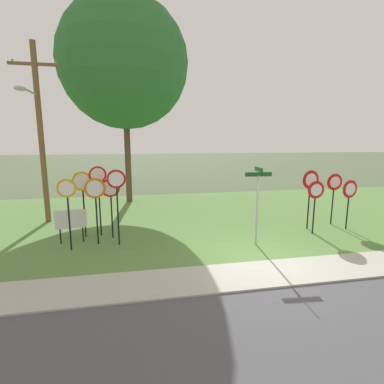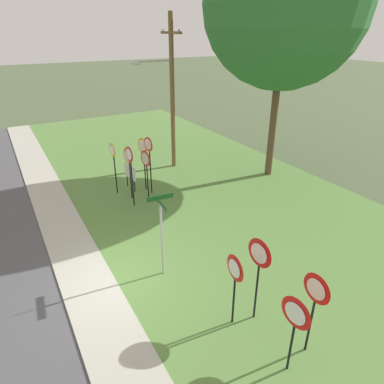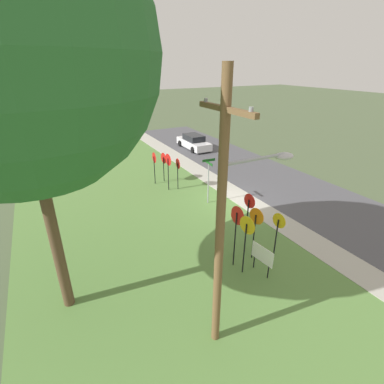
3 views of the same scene
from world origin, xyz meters
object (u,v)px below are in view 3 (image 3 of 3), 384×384
(stop_sign_center_tall, at_px, (237,224))
(parked_sedan_distant, at_px, (194,142))
(utility_pole, at_px, (226,216))
(stop_sign_far_right, at_px, (248,210))
(oak_tree_left, at_px, (12,53))
(stop_sign_far_left, at_px, (278,229))
(notice_board, at_px, (262,256))
(stop_sign_far_center, at_px, (237,223))
(yield_sign_far_right, at_px, (178,167))
(yield_sign_near_right, at_px, (164,160))
(yield_sign_far_left, at_px, (168,163))
(yield_sign_near_left, at_px, (154,161))
(street_name_post, at_px, (208,177))
(stop_sign_near_left, at_px, (246,233))
(stop_sign_near_right, at_px, (256,223))

(stop_sign_center_tall, xyz_separation_m, parked_sedan_distant, (17.07, -7.20, -1.38))
(stop_sign_center_tall, xyz_separation_m, utility_pole, (-2.68, 2.45, 2.31))
(stop_sign_far_right, height_order, oak_tree_left, oak_tree_left)
(stop_sign_far_left, height_order, notice_board, stop_sign_far_left)
(stop_sign_far_center, relative_size, utility_pole, 0.29)
(stop_sign_center_tall, relative_size, yield_sign_far_right, 1.28)
(stop_sign_far_center, height_order, oak_tree_left, oak_tree_left)
(yield_sign_near_right, distance_m, oak_tree_left, 13.63)
(stop_sign_far_right, distance_m, yield_sign_far_left, 7.83)
(yield_sign_near_right, distance_m, yield_sign_far_left, 1.69)
(stop_sign_center_tall, bearing_deg, yield_sign_near_left, -11.56)
(stop_sign_far_left, relative_size, stop_sign_center_tall, 0.90)
(street_name_post, height_order, oak_tree_left, oak_tree_left)
(street_name_post, xyz_separation_m, utility_pole, (-8.33, 4.52, 2.62))
(stop_sign_near_left, xyz_separation_m, stop_sign_far_right, (1.34, -1.14, 0.08))
(stop_sign_far_left, xyz_separation_m, yield_sign_far_right, (9.25, 0.05, -0.17))
(stop_sign_center_tall, relative_size, parked_sedan_distant, 0.61)
(parked_sedan_distant, bearing_deg, utility_pole, 153.69)
(stop_sign_far_left, distance_m, utility_pole, 4.98)
(stop_sign_center_tall, xyz_separation_m, yield_sign_far_left, (8.58, -0.77, -0.09))
(street_name_post, distance_m, parked_sedan_distant, 12.55)
(yield_sign_near_right, distance_m, street_name_post, 4.64)
(yield_sign_near_left, bearing_deg, yield_sign_near_right, -77.84)
(stop_sign_far_left, distance_m, stop_sign_far_right, 1.62)
(oak_tree_left, bearing_deg, stop_sign_far_right, -91.43)
(stop_sign_near_right, height_order, stop_sign_far_left, stop_sign_far_left)
(utility_pole, bearing_deg, yield_sign_near_left, -12.40)
(stop_sign_near_right, distance_m, notice_board, 1.39)
(stop_sign_far_left, distance_m, notice_board, 1.22)
(utility_pole, bearing_deg, stop_sign_center_tall, -42.43)
(oak_tree_left, bearing_deg, parked_sedan_distant, -40.34)
(yield_sign_near_left, bearing_deg, parked_sedan_distant, -44.18)
(stop_sign_far_center, bearing_deg, yield_sign_far_right, -17.05)
(yield_sign_far_right, bearing_deg, yield_sign_near_left, 35.00)
(stop_sign_far_left, distance_m, yield_sign_far_left, 9.43)
(stop_sign_far_right, xyz_separation_m, parked_sedan_distant, (16.30, -6.00, -1.36))
(stop_sign_far_left, height_order, stop_sign_center_tall, stop_sign_center_tall)
(stop_sign_center_tall, relative_size, oak_tree_left, 0.23)
(utility_pole, relative_size, notice_board, 6.32)
(yield_sign_far_right, height_order, street_name_post, street_name_post)
(stop_sign_near_right, relative_size, street_name_post, 0.87)
(oak_tree_left, bearing_deg, yield_sign_far_left, -43.58)
(yield_sign_near_left, xyz_separation_m, parked_sedan_distant, (7.03, -6.85, -1.11))
(yield_sign_far_left, bearing_deg, oak_tree_left, 131.32)
(yield_sign_near_left, bearing_deg, street_name_post, -158.43)
(stop_sign_center_tall, xyz_separation_m, yield_sign_near_right, (10.20, -1.11, -0.42))
(parked_sedan_distant, bearing_deg, stop_sign_near_left, 157.69)
(stop_sign_near_left, relative_size, oak_tree_left, 0.22)
(notice_board, bearing_deg, utility_pole, 112.59)
(yield_sign_near_left, xyz_separation_m, oak_tree_left, (-9.08, 6.83, 6.38))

